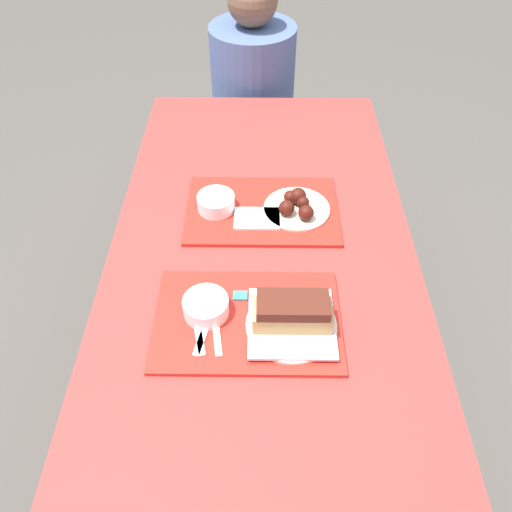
# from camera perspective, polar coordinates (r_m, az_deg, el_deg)

# --- Properties ---
(ground_plane) EXTENTS (12.00, 12.00, 0.00)m
(ground_plane) POSITION_cam_1_polar(r_m,az_deg,el_deg) (1.94, 0.50, -15.52)
(ground_plane) COLOR #4C4742
(picnic_table) EXTENTS (0.84, 1.73, 0.74)m
(picnic_table) POSITION_cam_1_polar(r_m,az_deg,el_deg) (1.41, 0.67, -2.87)
(picnic_table) COLOR maroon
(picnic_table) RESTS_ON ground_plane
(picnic_bench_far) EXTENTS (0.80, 0.28, 0.46)m
(picnic_bench_far) POSITION_cam_1_polar(r_m,az_deg,el_deg) (2.40, 0.70, 12.75)
(picnic_bench_far) COLOR maroon
(picnic_bench_far) RESTS_ON ground_plane
(tray_near) EXTENTS (0.44, 0.30, 0.01)m
(tray_near) POSITION_cam_1_polar(r_m,az_deg,el_deg) (1.20, -0.98, -7.34)
(tray_near) COLOR red
(tray_near) RESTS_ON picnic_table
(tray_far) EXTENTS (0.44, 0.30, 0.01)m
(tray_far) POSITION_cam_1_polar(r_m,az_deg,el_deg) (1.47, 0.81, 5.26)
(tray_far) COLOR red
(tray_far) RESTS_ON picnic_table
(bowl_coleslaw_near) EXTENTS (0.11, 0.11, 0.05)m
(bowl_coleslaw_near) POSITION_cam_1_polar(r_m,az_deg,el_deg) (1.19, -5.75, -5.68)
(bowl_coleslaw_near) COLOR white
(bowl_coleslaw_near) RESTS_ON tray_near
(brisket_sandwich_plate) EXTENTS (0.21, 0.21, 0.09)m
(brisket_sandwich_plate) POSITION_cam_1_polar(r_m,az_deg,el_deg) (1.16, 4.13, -6.93)
(brisket_sandwich_plate) COLOR beige
(brisket_sandwich_plate) RESTS_ON tray_near
(plastic_fork_near) EXTENTS (0.05, 0.17, 0.00)m
(plastic_fork_near) POSITION_cam_1_polar(r_m,az_deg,el_deg) (1.19, -5.69, -7.90)
(plastic_fork_near) COLOR white
(plastic_fork_near) RESTS_ON tray_near
(plastic_knife_near) EXTENTS (0.04, 0.17, 0.00)m
(plastic_knife_near) POSITION_cam_1_polar(r_m,az_deg,el_deg) (1.18, -4.62, -7.92)
(plastic_knife_near) COLOR white
(plastic_knife_near) RESTS_ON tray_near
(plastic_spoon_near) EXTENTS (0.05, 0.17, 0.00)m
(plastic_spoon_near) POSITION_cam_1_polar(r_m,az_deg,el_deg) (1.19, -6.75, -7.87)
(plastic_spoon_near) COLOR white
(plastic_spoon_near) RESTS_ON tray_near
(condiment_packet) EXTENTS (0.04, 0.03, 0.01)m
(condiment_packet) POSITION_cam_1_polar(r_m,az_deg,el_deg) (1.24, -1.82, -4.55)
(condiment_packet) COLOR teal
(condiment_packet) RESTS_ON tray_near
(bowl_coleslaw_far) EXTENTS (0.11, 0.11, 0.05)m
(bowl_coleslaw_far) POSITION_cam_1_polar(r_m,az_deg,el_deg) (1.46, -4.59, 6.21)
(bowl_coleslaw_far) COLOR white
(bowl_coleslaw_far) RESTS_ON tray_far
(wings_plate_far) EXTENTS (0.19, 0.19, 0.06)m
(wings_plate_far) POSITION_cam_1_polar(r_m,az_deg,el_deg) (1.46, 4.67, 5.77)
(wings_plate_far) COLOR beige
(wings_plate_far) RESTS_ON tray_far
(napkin_far) EXTENTS (0.13, 0.09, 0.01)m
(napkin_far) POSITION_cam_1_polar(r_m,az_deg,el_deg) (1.43, 0.11, 4.31)
(napkin_far) COLOR white
(napkin_far) RESTS_ON tray_far
(person_seated_across) EXTENTS (0.35, 0.35, 0.66)m
(person_seated_across) POSITION_cam_1_polar(r_m,az_deg,el_deg) (2.23, -0.37, 20.14)
(person_seated_across) COLOR #4C6093
(person_seated_across) RESTS_ON picnic_bench_far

